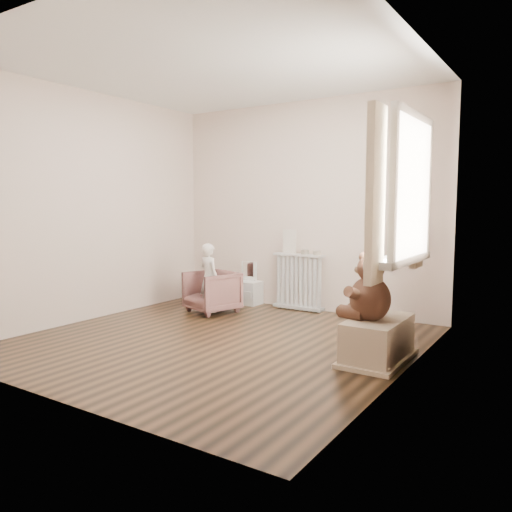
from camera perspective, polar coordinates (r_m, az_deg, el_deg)
The scene contains 20 objects.
floor at distance 4.96m, azimuth -4.34°, elevation -9.59°, with size 3.60×3.60×0.01m, color black.
ceiling at distance 4.95m, azimuth -4.60°, elevation 20.84°, with size 3.60×3.60×0.01m, color white.
back_wall at distance 6.31m, azimuth 5.56°, elevation 5.67°, with size 3.60×0.02×2.60m, color beige.
front_wall at distance 3.52m, azimuth -22.60°, elevation 5.06°, with size 3.60×0.02×2.60m, color beige.
left_wall at distance 6.04m, azimuth -18.22°, elevation 5.39°, with size 0.02×3.60×2.60m, color beige.
right_wall at distance 3.95m, azimuth 16.83°, elevation 5.31°, with size 0.02×3.60×2.60m, color beige.
window at distance 4.26m, azimuth 17.51°, elevation 7.33°, with size 0.03×0.90×1.10m, color white.
window_sill at distance 4.30m, azimuth 16.11°, elevation -0.38°, with size 0.22×1.10×0.06m, color silver.
curtain_left at distance 3.74m, azimuth 13.50°, elevation 6.75°, with size 0.06×0.26×1.30m, color beige.
curtain_right at distance 4.83m, azimuth 18.04°, elevation 6.40°, with size 0.06×0.26×1.30m, color beige.
radiator at distance 6.27m, azimuth 4.89°, elevation -2.67°, with size 0.67×0.13×0.71m, color silver.
paper_doll at distance 6.28m, azimuth 3.85°, elevation 1.67°, with size 0.18×0.02×0.30m, color beige.
tin_a at distance 6.19m, azimuth 5.61°, elevation 0.46°, with size 0.09×0.09×0.06m, color #A59E8C.
tin_b at distance 6.12m, azimuth 6.99°, elevation 0.35°, with size 0.09×0.09×0.05m, color #A59E8C.
toy_vanity at distance 6.65m, azimuth -1.03°, elevation -3.16°, with size 0.36×0.26×0.56m, color silver.
armchair at distance 6.17m, azimuth -5.07°, elevation -4.09°, with size 0.55×0.56×0.51m, color brown.
child at distance 6.10m, azimuth -5.37°, elevation -2.47°, with size 0.30×0.20×0.84m, color white.
toy_bench at distance 4.42m, azimuth 13.76°, elevation -9.01°, with size 0.41×0.77×0.36m, color #C5B292.
teddy_bear at distance 4.27m, azimuth 12.94°, elevation -3.06°, with size 0.45×0.35×0.55m, color #392015, non-canonical shape.
plush_cat at distance 4.42m, azimuth 16.52°, elevation 1.46°, with size 0.14×0.23×0.20m, color slate, non-canonical shape.
Camera 1 is at (2.90, -3.80, 1.33)m, focal length 35.00 mm.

